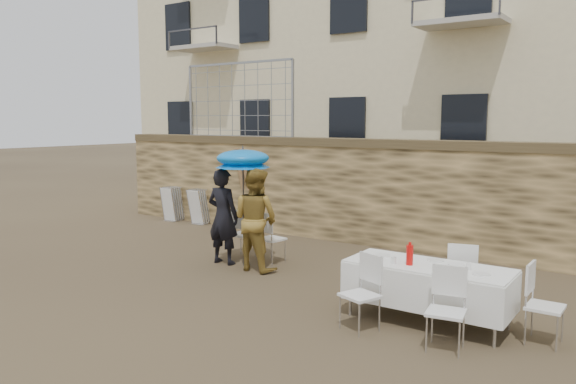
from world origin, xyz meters
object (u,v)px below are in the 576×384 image
Objects in this scene: banquet_table at (428,268)px; chair_stack_right at (202,206)px; soda_bottle at (410,255)px; umbrella at (243,162)px; couple_chair_left at (242,233)px; man_suit at (223,216)px; couple_chair_right at (272,237)px; woman_dress at (255,219)px; table_chair_front_right at (446,310)px; table_chair_back at (462,275)px; table_chair_front_left at (360,293)px; chair_stack_left at (177,203)px; table_chair_side at (545,305)px.

chair_stack_right is at bearing 154.27° from banquet_table.
umbrella is at bearing 163.88° from soda_bottle.
soda_bottle is (4.01, -1.49, 0.43)m from couple_chair_left.
man_suit is 1.84× the size of couple_chair_right.
couple_chair_left is at bearing -93.94° from man_suit.
woman_dress reaches higher than banquet_table.
banquet_table is 2.28× the size of chair_stack_right.
man_suit is 1.84× the size of table_chair_front_right.
soda_bottle is (3.61, -1.04, -0.99)m from umbrella.
woman_dress is at bearing -15.52° from table_chair_back.
table_chair_front_left is at bearing 154.28° from woman_dress.
table_chair_back is at bearing 75.96° from banquet_table.
man_suit is at bearing -15.54° from table_chair_back.
table_chair_front_right reaches higher than banquet_table.
woman_dress is 0.70m from couple_chair_right.
couple_chair_right is 3.69× the size of soda_bottle.
umbrella is at bearing -36.87° from chair_stack_right.
couple_chair_left reaches higher than chair_stack_right.
couple_chair_right is 3.76m from banquet_table.
umbrella is 5.33m from chair_stack_left.
umbrella reaches higher than soda_bottle.
banquet_table is (3.51, -1.34, 0.25)m from couple_chair_right.
couple_chair_left is at bearing -35.07° from chair_stack_right.
chair_stack_left is at bearing -38.22° from man_suit.
banquet_table is (3.81, -0.89, -1.17)m from umbrella.
man_suit is 6.78× the size of soda_bottle.
umbrella is 1.52m from couple_chair_right.
table_chair_front_right is 8.91m from chair_stack_right.
table_chair_side is at bearing -21.45° from chair_stack_right.
umbrella is at bearing 131.69° from couple_chair_left.
couple_chair_right is (0.70, 0.00, 0.00)m from couple_chair_left.
chair_stack_left is at bearing 144.25° from table_chair_front_right.
woman_dress is 0.86× the size of banquet_table.
table_chair_back is at bearing 83.28° from table_chair_front_left.
table_chair_front_right is (4.71, -1.54, -0.40)m from man_suit.
woman_dress reaches higher than table_chair_back.
chair_stack_left is (-8.22, 3.53, -0.27)m from banquet_table.
man_suit is 0.75m from woman_dress.
couple_chair_left and table_chair_side have the same top height.
table_chair_front_left is 1.04× the size of chair_stack_left.
couple_chair_right is 1.04× the size of chair_stack_right.
woman_dress is at bearing 149.09° from table_chair_front_right.
table_chair_back reaches higher than chair_stack_right.
couple_chair_left is 4.17m from table_chair_front_left.
table_chair_front_left reaches higher than chair_stack_left.
chair_stack_left is at bearing -28.51° from couple_chair_left.
man_suit reaches higher than couple_chair_right.
soda_bottle reaches higher than chair_stack_left.
table_chair_back is 1.04× the size of chair_stack_right.
table_chair_back is at bearing 176.16° from man_suit.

